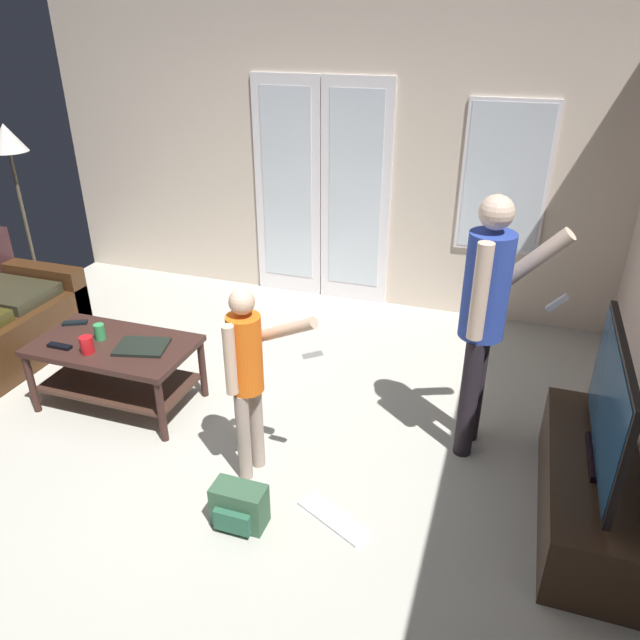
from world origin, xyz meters
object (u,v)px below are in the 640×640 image
object	(u,v)px
person_adult	(486,308)
backpack	(239,507)
floor_lamp	(9,153)
flat_screen_tv	(609,406)
coffee_table	(116,360)
cup_near_edge	(100,332)
loose_keyboard	(333,518)
person_child	(248,369)
cup_by_laptop	(87,345)
laptop_closed	(142,347)
tv_remote_black	(75,323)
dvd_remote_slim	(60,346)
tv_stand	(588,489)

from	to	relation	value
person_adult	backpack	xyz separation A→B (m)	(-1.09, -1.08, -0.86)
floor_lamp	flat_screen_tv	bearing A→B (deg)	-14.90
coffee_table	cup_near_edge	xyz separation A→B (m)	(-0.11, 0.02, 0.19)
loose_keyboard	cup_near_edge	size ratio (longest dim) A/B	4.04
coffee_table	backpack	distance (m)	1.51
person_child	cup_near_edge	distance (m)	1.36
loose_keyboard	cup_by_laptop	world-z (taller)	cup_by_laptop
floor_lamp	loose_keyboard	bearing A→B (deg)	-26.56
flat_screen_tv	laptop_closed	xyz separation A→B (m)	(-2.81, 0.14, -0.24)
coffee_table	tv_remote_black	bearing A→B (deg)	160.64
person_child	laptop_closed	distance (m)	1.05
cup_by_laptop	laptop_closed	bearing A→B (deg)	28.68
laptop_closed	dvd_remote_slim	bearing A→B (deg)	-176.16
flat_screen_tv	cup_by_laptop	bearing A→B (deg)	-179.45
tv_stand	cup_near_edge	xyz separation A→B (m)	(-3.15, 0.16, 0.34)
backpack	cup_near_edge	xyz separation A→B (m)	(-1.39, 0.79, 0.42)
floor_lamp	loose_keyboard	size ratio (longest dim) A/B	3.70
cup_near_edge	person_child	bearing A→B (deg)	-16.49
backpack	dvd_remote_slim	xyz separation A→B (m)	(-1.58, 0.61, 0.38)
cup_near_edge	dvd_remote_slim	distance (m)	0.27
coffee_table	flat_screen_tv	distance (m)	3.07
backpack	cup_by_laptop	distance (m)	1.55
dvd_remote_slim	cup_near_edge	bearing A→B (deg)	45.57
flat_screen_tv	cup_near_edge	bearing A→B (deg)	177.23
tv_stand	loose_keyboard	bearing A→B (deg)	-160.72
laptop_closed	person_child	bearing A→B (deg)	-35.16
floor_lamp	tv_remote_black	world-z (taller)	floor_lamp
floor_lamp	backpack	world-z (taller)	floor_lamp
backpack	tv_remote_black	size ratio (longest dim) A/B	1.71
backpack	dvd_remote_slim	distance (m)	1.73
person_adult	floor_lamp	xyz separation A→B (m)	(-4.02, 0.81, 0.46)
coffee_table	laptop_closed	world-z (taller)	laptop_closed
flat_screen_tv	person_adult	world-z (taller)	person_adult
flat_screen_tv	loose_keyboard	bearing A→B (deg)	-160.55
backpack	dvd_remote_slim	world-z (taller)	dvd_remote_slim
person_adult	loose_keyboard	bearing A→B (deg)	-124.98
coffee_table	person_adult	world-z (taller)	person_adult
person_child	backpack	distance (m)	0.74
coffee_table	tv_stand	size ratio (longest dim) A/B	0.83
dvd_remote_slim	loose_keyboard	bearing A→B (deg)	-11.46
loose_keyboard	backpack	bearing A→B (deg)	-158.27
person_adult	tv_remote_black	xyz separation A→B (m)	(-2.80, -0.15, -0.48)
floor_lamp	backpack	size ratio (longest dim) A/B	5.76
laptop_closed	cup_near_edge	bearing A→B (deg)	162.80
laptop_closed	tv_remote_black	bearing A→B (deg)	153.20
backpack	loose_keyboard	bearing A→B (deg)	21.73
cup_near_edge	person_adult	bearing A→B (deg)	6.47
person_child	floor_lamp	size ratio (longest dim) A/B	0.72
person_adult	person_child	distance (m)	1.39
backpack	floor_lamp	bearing A→B (deg)	147.19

